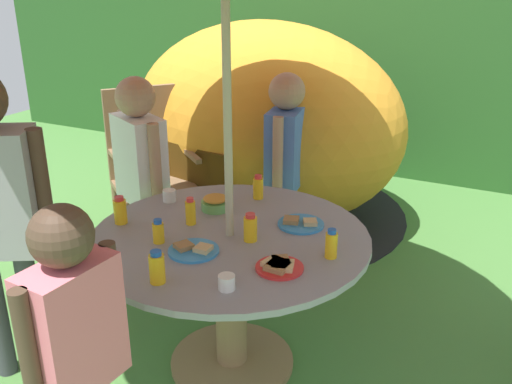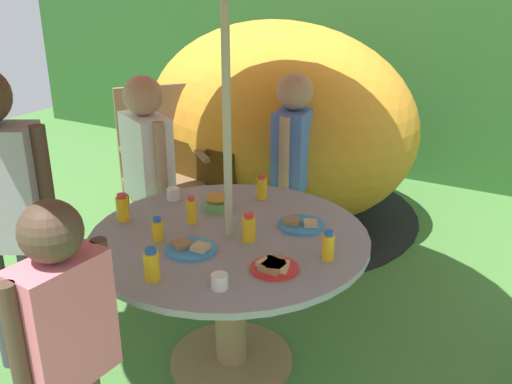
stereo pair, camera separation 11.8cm
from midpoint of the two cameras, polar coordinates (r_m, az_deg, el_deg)
ground_plane at (r=2.90m, az=-3.63°, el=-16.98°), size 10.00×10.00×0.02m
hedge_backdrop at (r=5.47m, az=14.10°, el=11.62°), size 9.00×0.70×1.79m
garden_table at (r=2.60m, az=-3.90°, el=-8.09°), size 1.24×1.24×0.70m
wooden_chair at (r=3.77m, az=-11.55°, el=2.70°), size 0.68×0.68×1.09m
dome_tent at (r=4.23m, az=0.03°, el=6.98°), size 2.60×2.60×1.46m
child_in_blue_shirt at (r=3.36m, az=2.00°, el=4.35°), size 0.23×0.42×1.25m
child_in_white_shirt at (r=3.20m, az=-12.63°, el=3.20°), size 0.39×0.31×1.27m
child_in_pink_shirt at (r=1.94m, az=-19.58°, el=-12.72°), size 0.20×0.40×1.16m
snack_bowl at (r=2.76m, az=-5.33°, el=-1.10°), size 0.14×0.14×0.07m
plate_front_edge at (r=2.60m, az=3.20°, el=-3.18°), size 0.21×0.21×0.03m
plate_mid_left at (r=2.38m, az=-7.75°, el=-5.80°), size 0.21×0.21×0.03m
plate_mid_right at (r=2.23m, az=0.81°, el=-7.46°), size 0.19×0.19×0.03m
juice_bottle_near_left at (r=2.47m, az=-11.18°, el=-3.97°), size 0.05×0.05×0.11m
juice_bottle_near_right at (r=2.43m, az=-1.97°, el=-3.66°), size 0.06×0.06×0.13m
juice_bottle_far_left at (r=2.16m, az=-11.51°, el=-7.50°), size 0.06×0.06×0.13m
juice_bottle_far_right at (r=2.31m, az=6.10°, el=-5.32°), size 0.05×0.05×0.13m
juice_bottle_center_front at (r=2.61m, az=-7.91°, el=-2.00°), size 0.05×0.05×0.13m
juice_bottle_center_back at (r=2.88m, az=-0.96°, el=0.44°), size 0.05×0.05×0.13m
juice_bottle_back_edge at (r=2.68m, az=-14.76°, el=-1.85°), size 0.06×0.06×0.13m
cup_near at (r=2.10m, az=-4.61°, el=-9.08°), size 0.06×0.06×0.06m
cup_far at (r=2.89m, az=-9.89°, el=-0.37°), size 0.07×0.07×0.06m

